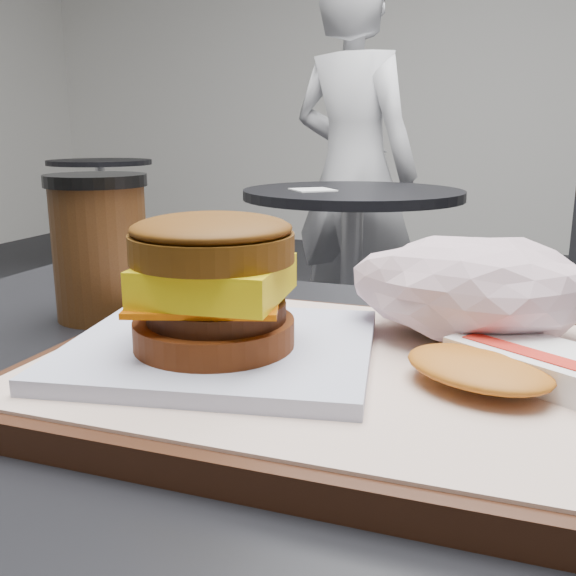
# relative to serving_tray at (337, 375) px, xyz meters

# --- Properties ---
(serving_tray) EXTENTS (0.38, 0.28, 0.02)m
(serving_tray) POSITION_rel_serving_tray_xyz_m (0.00, 0.00, 0.00)
(serving_tray) COLOR black
(serving_tray) RESTS_ON customer_table
(breakfast_sandwich) EXTENTS (0.22, 0.20, 0.09)m
(breakfast_sandwich) POSITION_rel_serving_tray_xyz_m (-0.07, -0.02, 0.05)
(breakfast_sandwich) COLOR silver
(breakfast_sandwich) RESTS_ON serving_tray
(hash_brown) EXTENTS (0.14, 0.13, 0.02)m
(hash_brown) POSITION_rel_serving_tray_xyz_m (0.10, -0.00, 0.02)
(hash_brown) COLOR white
(hash_brown) RESTS_ON serving_tray
(crumpled_wrapper) EXTENTS (0.16, 0.13, 0.07)m
(crumpled_wrapper) POSITION_rel_serving_tray_xyz_m (0.07, 0.08, 0.05)
(crumpled_wrapper) COLOR silver
(crumpled_wrapper) RESTS_ON serving_tray
(coffee_cup) EXTENTS (0.09, 0.09, 0.12)m
(coffee_cup) POSITION_rel_serving_tray_xyz_m (-0.24, 0.09, 0.05)
(coffee_cup) COLOR #41240F
(coffee_cup) RESTS_ON customer_table
(neighbor_table) EXTENTS (0.70, 0.70, 0.75)m
(neighbor_table) POSITION_rel_serving_tray_xyz_m (-0.39, 1.63, -0.23)
(neighbor_table) COLOR black
(neighbor_table) RESTS_ON ground
(napkin) EXTENTS (0.17, 0.17, 0.00)m
(napkin) POSITION_rel_serving_tray_xyz_m (-0.50, 1.56, -0.03)
(napkin) COLOR white
(napkin) RESTS_ON neighbor_table
(patron) EXTENTS (0.65, 0.54, 1.53)m
(patron) POSITION_rel_serving_tray_xyz_m (-0.52, 2.19, -0.01)
(patron) COLOR silver
(patron) RESTS_ON ground
(bg_table_mid) EXTENTS (0.66, 0.66, 0.75)m
(bg_table_mid) POSITION_rel_serving_tray_xyz_m (-2.44, 3.18, -0.22)
(bg_table_mid) COLOR black
(bg_table_mid) RESTS_ON ground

